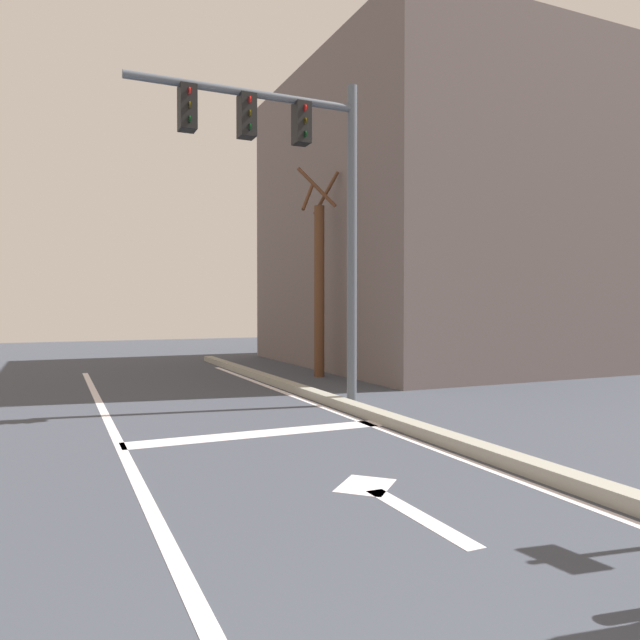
{
  "coord_description": "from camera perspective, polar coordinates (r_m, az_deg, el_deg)",
  "views": [
    {
      "loc": [
        -0.5,
        0.61,
        1.62
      ],
      "look_at": [
        1.76,
        5.65,
        1.49
      ],
      "focal_mm": 33.44,
      "sensor_mm": 36.0,
      "label": 1
    }
  ],
  "objects": [
    {
      "name": "lane_line_center",
      "position": [
        5.67,
        -16.73,
        -15.3
      ],
      "size": [
        0.12,
        20.0,
        0.01
      ],
      "primitive_type": "cube",
      "color": "silver",
      "rests_on": "ground"
    },
    {
      "name": "stop_bar",
      "position": [
        7.72,
        -5.72,
        -10.75
      ],
      "size": [
        3.39,
        0.4,
        0.01
      ],
      "primitive_type": "cube",
      "color": "silver",
      "rests_on": "ground"
    },
    {
      "name": "lane_arrow_stem",
      "position": [
        4.89,
        9.38,
        -17.98
      ],
      "size": [
        0.16,
        1.4,
        0.01
      ],
      "primitive_type": "cube",
      "color": "silver",
      "rests_on": "ground"
    },
    {
      "name": "curb_strip",
      "position": [
        7.0,
        13.57,
        -11.5
      ],
      "size": [
        0.24,
        24.0,
        0.14
      ],
      "primitive_type": "cube",
      "color": "#99988B",
      "rests_on": "ground"
    },
    {
      "name": "traffic_signal_mast",
      "position": [
        9.56,
        -2.57,
        14.14
      ],
      "size": [
        3.64,
        0.34,
        5.19
      ],
      "color": "#545C67",
      "rests_on": "ground"
    },
    {
      "name": "lane_arrow_head",
      "position": [
        5.59,
        4.37,
        -15.49
      ],
      "size": [
        0.71,
        0.71,
        0.01
      ],
      "primitive_type": "cube",
      "rotation": [
        0.0,
        0.0,
        0.79
      ],
      "color": "silver",
      "rests_on": "ground"
    },
    {
      "name": "building_block",
      "position": [
        19.18,
        18.08,
        8.43
      ],
      "size": [
        13.41,
        8.88,
        8.02
      ],
      "primitive_type": "cube",
      "color": "#6B5F5D",
      "rests_on": "ground"
    },
    {
      "name": "roadside_tree",
      "position": [
        13.65,
        -0.08,
        3.6
      ],
      "size": [
        1.04,
        1.02,
        4.74
      ],
      "color": "brown",
      "rests_on": "ground"
    },
    {
      "name": "lane_line_curbside",
      "position": [
        6.86,
        11.87,
        -12.32
      ],
      "size": [
        0.12,
        20.0,
        0.01
      ],
      "primitive_type": "cube",
      "color": "silver",
      "rests_on": "ground"
    }
  ]
}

